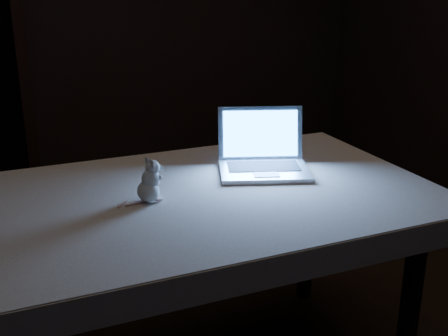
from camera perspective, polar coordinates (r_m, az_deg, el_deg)
back_wall at (r=4.48m, az=-12.35°, el=14.89°), size 4.50×0.04×2.60m
table at (r=2.30m, az=-0.85°, el=-12.04°), size 1.60×1.09×0.82m
tablecloth at (r=2.13m, az=-3.52°, el=-3.59°), size 1.86×1.47×0.10m
laptop at (r=2.26m, az=4.18°, el=2.38°), size 0.46×0.43×0.24m
plush_mouse at (r=2.00m, az=-7.75°, el=-1.27°), size 0.12×0.12×0.16m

